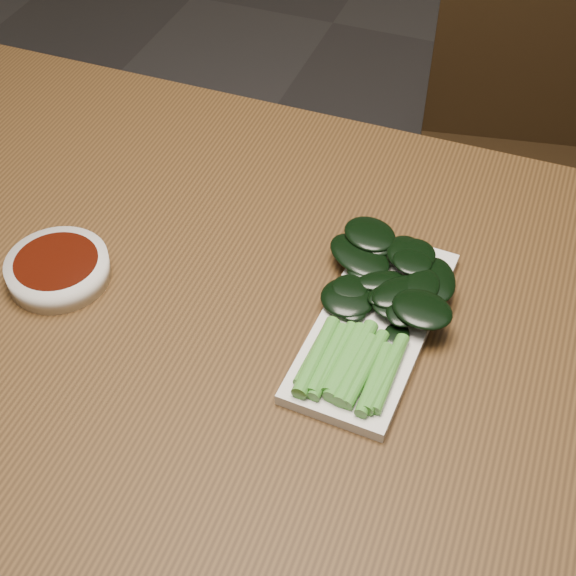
{
  "coord_description": "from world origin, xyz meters",
  "views": [
    {
      "loc": [
        0.24,
        -0.55,
        1.43
      ],
      "look_at": [
        0.01,
        0.04,
        0.76
      ],
      "focal_mm": 50.0,
      "sensor_mm": 36.0,
      "label": 1
    }
  ],
  "objects_px": {
    "chair_far": "(529,156)",
    "serving_plate": "(374,324)",
    "table": "(266,356)",
    "sauce_bowl": "(58,269)",
    "gai_lan": "(377,302)"
  },
  "relations": [
    {
      "from": "sauce_bowl",
      "to": "gai_lan",
      "type": "bearing_deg",
      "value": 10.96
    },
    {
      "from": "sauce_bowl",
      "to": "gai_lan",
      "type": "distance_m",
      "value": 0.37
    },
    {
      "from": "table",
      "to": "chair_far",
      "type": "bearing_deg",
      "value": 73.42
    },
    {
      "from": "chair_far",
      "to": "serving_plate",
      "type": "bearing_deg",
      "value": -109.05
    },
    {
      "from": "table",
      "to": "serving_plate",
      "type": "xyz_separation_m",
      "value": [
        0.12,
        0.03,
        0.08
      ]
    },
    {
      "from": "table",
      "to": "gai_lan",
      "type": "xyz_separation_m",
      "value": [
        0.12,
        0.04,
        0.1
      ]
    },
    {
      "from": "table",
      "to": "gai_lan",
      "type": "distance_m",
      "value": 0.16
    },
    {
      "from": "serving_plate",
      "to": "gai_lan",
      "type": "relative_size",
      "value": 0.99
    },
    {
      "from": "sauce_bowl",
      "to": "serving_plate",
      "type": "bearing_deg",
      "value": 8.57
    },
    {
      "from": "serving_plate",
      "to": "gai_lan",
      "type": "distance_m",
      "value": 0.02
    },
    {
      "from": "gai_lan",
      "to": "serving_plate",
      "type": "bearing_deg",
      "value": -78.07
    },
    {
      "from": "chair_far",
      "to": "gai_lan",
      "type": "height_order",
      "value": "chair_far"
    },
    {
      "from": "serving_plate",
      "to": "table",
      "type": "bearing_deg",
      "value": -167.38
    },
    {
      "from": "table",
      "to": "chair_far",
      "type": "relative_size",
      "value": 1.57
    },
    {
      "from": "chair_far",
      "to": "sauce_bowl",
      "type": "xyz_separation_m",
      "value": [
        -0.48,
        -0.8,
        0.28
      ]
    }
  ]
}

